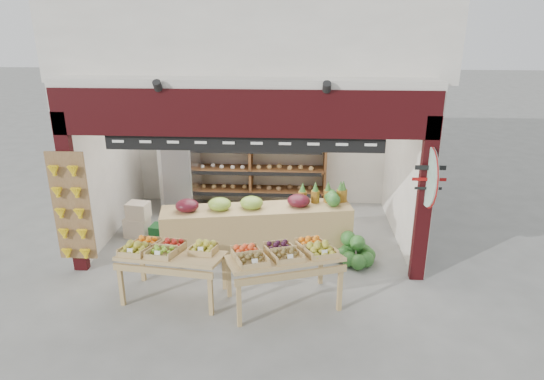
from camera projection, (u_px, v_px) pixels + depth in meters
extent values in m
plane|color=slate|center=(252.00, 244.00, 8.94)|extent=(60.00, 60.00, 0.00)
cube|color=silver|center=(261.00, 136.00, 10.57)|extent=(5.76, 0.18, 3.00)
cube|color=silver|center=(107.00, 155.00, 9.14)|extent=(0.18, 3.38, 3.00)
cube|color=silver|center=(406.00, 160.00, 8.85)|extent=(0.18, 3.38, 3.00)
cube|color=silver|center=(253.00, 71.00, 8.45)|extent=(5.76, 3.38, 0.12)
cube|color=silver|center=(257.00, 3.00, 9.09)|extent=(6.36, 4.60, 2.40)
cube|color=black|center=(243.00, 113.00, 7.05)|extent=(5.70, 0.14, 0.70)
cube|color=black|center=(71.00, 194.00, 7.65)|extent=(0.22, 0.14, 2.65)
cube|color=black|center=(424.00, 201.00, 7.36)|extent=(0.22, 0.14, 2.65)
cube|color=black|center=(244.00, 142.00, 7.23)|extent=(4.20, 0.05, 0.26)
cylinder|color=white|center=(250.00, 125.00, 7.21)|extent=(0.34, 0.05, 0.34)
cube|color=olive|center=(72.00, 207.00, 7.62)|extent=(0.60, 0.04, 1.80)
cylinder|color=silver|center=(429.00, 177.00, 7.13)|extent=(0.04, 0.90, 0.90)
cylinder|color=maroon|center=(429.00, 177.00, 7.11)|extent=(0.01, 0.92, 0.92)
cube|color=brown|center=(178.00, 168.00, 10.56)|extent=(0.05, 0.53, 1.70)
cube|color=brown|center=(251.00, 169.00, 10.48)|extent=(0.05, 0.53, 1.70)
cube|color=brown|center=(325.00, 170.00, 10.39)|extent=(0.05, 0.53, 1.70)
cube|color=brown|center=(251.00, 189.00, 10.64)|extent=(3.18, 0.53, 0.04)
cube|color=brown|center=(251.00, 169.00, 10.48)|extent=(3.18, 0.53, 0.04)
cube|color=brown|center=(251.00, 147.00, 10.31)|extent=(3.18, 0.53, 0.04)
cube|color=brown|center=(250.00, 130.00, 10.18)|extent=(3.18, 0.53, 0.04)
cone|color=olive|center=(190.00, 123.00, 10.20)|extent=(0.32, 0.32, 0.28)
cone|color=olive|center=(230.00, 124.00, 10.16)|extent=(0.32, 0.32, 0.28)
cone|color=olive|center=(270.00, 124.00, 10.11)|extent=(0.32, 0.32, 0.28)
cone|color=olive|center=(311.00, 125.00, 10.07)|extent=(0.32, 0.32, 0.28)
cube|color=silver|center=(181.00, 172.00, 10.11)|extent=(0.75, 0.75, 1.78)
cube|color=silver|center=(137.00, 227.00, 9.23)|extent=(0.48, 0.39, 0.37)
cube|color=silver|center=(138.00, 210.00, 9.11)|extent=(0.43, 0.36, 0.31)
cube|color=#155121|center=(162.00, 233.00, 9.04)|extent=(0.45, 0.37, 0.31)
cube|color=silver|center=(171.00, 225.00, 9.41)|extent=(0.41, 0.34, 0.29)
cube|color=tan|center=(257.00, 230.00, 8.57)|extent=(3.37, 1.21, 0.83)
ellipsoid|color=#59141E|center=(187.00, 206.00, 8.26)|extent=(0.40, 0.37, 0.22)
ellipsoid|color=#8CB23F|center=(220.00, 204.00, 8.32)|extent=(0.40, 0.37, 0.22)
ellipsoid|color=#8CB23F|center=(252.00, 203.00, 8.38)|extent=(0.40, 0.37, 0.22)
ellipsoid|color=#59141E|center=(299.00, 201.00, 8.48)|extent=(0.40, 0.37, 0.22)
cylinder|color=olive|center=(302.00, 197.00, 8.61)|extent=(0.15, 0.15, 0.22)
cylinder|color=olive|center=(315.00, 197.00, 8.64)|extent=(0.15, 0.15, 0.22)
cylinder|color=olive|center=(328.00, 196.00, 8.66)|extent=(0.15, 0.15, 0.22)
cylinder|color=olive|center=(340.00, 196.00, 8.69)|extent=(0.15, 0.15, 0.22)
cylinder|color=olive|center=(343.00, 195.00, 8.69)|extent=(0.15, 0.15, 0.22)
cube|color=tan|center=(173.00, 256.00, 7.07)|extent=(1.55, 1.00, 0.22)
cube|color=tan|center=(122.00, 287.00, 7.00)|extent=(0.07, 0.07, 0.59)
cube|color=tan|center=(211.00, 297.00, 6.76)|extent=(0.07, 0.07, 0.59)
cube|color=tan|center=(143.00, 264.00, 7.64)|extent=(0.07, 0.07, 0.59)
cube|color=tan|center=(225.00, 272.00, 7.41)|extent=(0.07, 0.07, 0.59)
cube|color=tan|center=(283.00, 258.00, 6.89)|extent=(1.77, 1.33, 0.23)
cube|color=tan|center=(239.00, 306.00, 6.51)|extent=(0.08, 0.08, 0.64)
cube|color=tan|center=(340.00, 291.00, 6.86)|extent=(0.08, 0.08, 0.64)
cube|color=tan|center=(229.00, 278.00, 7.20)|extent=(0.08, 0.08, 0.64)
cube|color=tan|center=(321.00, 265.00, 7.56)|extent=(0.08, 0.08, 0.64)
sphere|color=#20511B|center=(349.00, 259.00, 8.13)|extent=(0.27, 0.27, 0.27)
sphere|color=#20511B|center=(366.00, 260.00, 8.11)|extent=(0.27, 0.27, 0.27)
sphere|color=#20511B|center=(348.00, 251.00, 8.39)|extent=(0.27, 0.27, 0.27)
sphere|color=#20511B|center=(364.00, 252.00, 8.38)|extent=(0.27, 0.27, 0.27)
sphere|color=#20511B|center=(358.00, 243.00, 8.17)|extent=(0.27, 0.27, 0.27)
sphere|color=#20511B|center=(358.00, 262.00, 8.03)|extent=(0.27, 0.27, 0.27)
sphere|color=#20511B|center=(343.00, 255.00, 8.27)|extent=(0.27, 0.27, 0.27)
sphere|color=#20511B|center=(348.00, 238.00, 8.33)|extent=(0.27, 0.27, 0.27)
sphere|color=#20511B|center=(368.00, 255.00, 8.27)|extent=(0.27, 0.27, 0.27)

